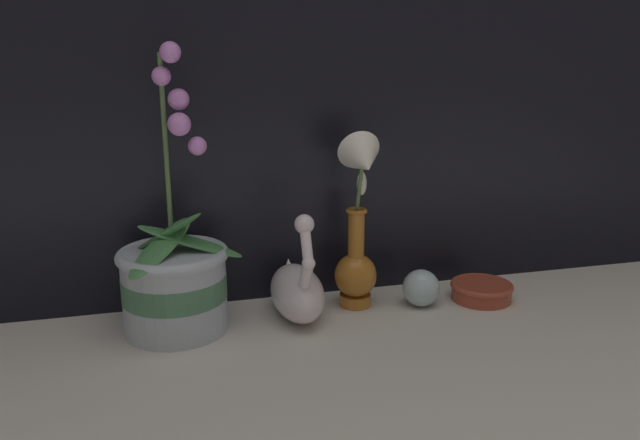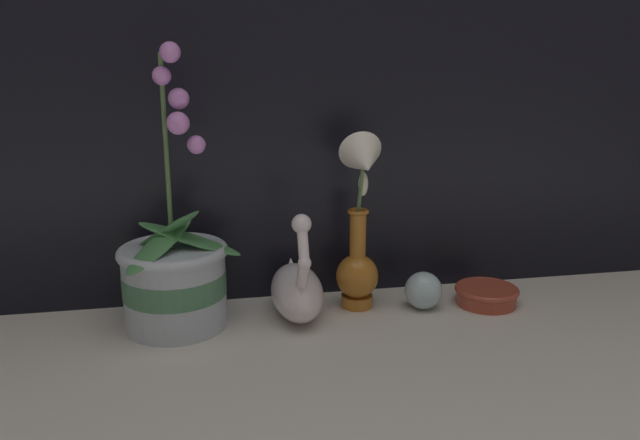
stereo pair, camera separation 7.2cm
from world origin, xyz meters
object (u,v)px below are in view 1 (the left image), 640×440
orchid_potted_plant (174,279)px  glass_sphere (421,288)px  amber_dish (482,290)px  blue_vase (358,234)px  swan_figurine (297,289)px

orchid_potted_plant → glass_sphere: 0.46m
orchid_potted_plant → amber_dish: bearing=-1.0°
amber_dish → glass_sphere: bearing=179.0°
orchid_potted_plant → amber_dish: orchid_potted_plant is taller
blue_vase → amber_dish: bearing=-5.2°
swan_figurine → amber_dish: size_ratio=1.72×
orchid_potted_plant → glass_sphere: bearing=-1.0°
swan_figurine → glass_sphere: bearing=-2.0°
glass_sphere → amber_dish: 0.13m
swan_figurine → amber_dish: bearing=-1.6°
orchid_potted_plant → amber_dish: (0.59, -0.01, -0.07)m
swan_figurine → orchid_potted_plant: bearing=-179.9°
blue_vase → swan_figurine: bearing=-174.2°
orchid_potted_plant → swan_figurine: size_ratio=2.32×
orchid_potted_plant → amber_dish: 0.59m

